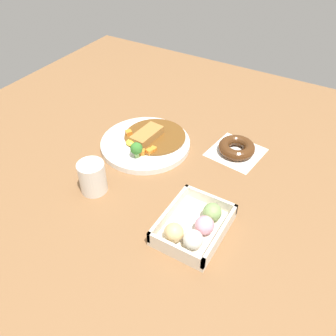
# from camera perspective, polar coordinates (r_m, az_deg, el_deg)

# --- Properties ---
(ground_plane) EXTENTS (1.60, 1.60, 0.00)m
(ground_plane) POSITION_cam_1_polar(r_m,az_deg,el_deg) (0.97, -1.86, -2.43)
(ground_plane) COLOR brown
(curry_plate) EXTENTS (0.27, 0.27, 0.07)m
(curry_plate) POSITION_cam_1_polar(r_m,az_deg,el_deg) (1.09, -3.53, 4.15)
(curry_plate) COLOR white
(curry_plate) RESTS_ON ground_plane
(donut_box) EXTENTS (0.18, 0.14, 0.06)m
(donut_box) POSITION_cam_1_polar(r_m,az_deg,el_deg) (0.83, 4.33, -9.46)
(donut_box) COLOR beige
(donut_box) RESTS_ON ground_plane
(chocolate_ring_donut) EXTENTS (0.16, 0.16, 0.03)m
(chocolate_ring_donut) POSITION_cam_1_polar(r_m,az_deg,el_deg) (1.08, 10.99, 3.17)
(chocolate_ring_donut) COLOR white
(chocolate_ring_donut) RESTS_ON ground_plane
(coffee_mug) EXTENTS (0.07, 0.07, 0.09)m
(coffee_mug) POSITION_cam_1_polar(r_m,az_deg,el_deg) (0.94, -12.08, -1.47)
(coffee_mug) COLOR silver
(coffee_mug) RESTS_ON ground_plane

